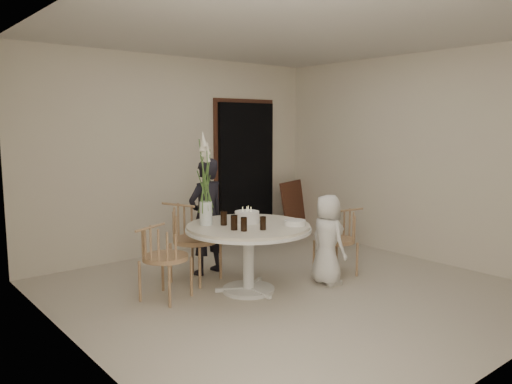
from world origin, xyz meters
TOP-DOWN VIEW (x-y plane):
  - ground at (0.00, 0.00)m, footprint 4.50×4.50m
  - room_shell at (0.00, 0.00)m, footprint 4.50×4.50m
  - doorway at (1.15, 2.19)m, footprint 1.00×0.10m
  - door_trim at (1.15, 2.23)m, footprint 1.12×0.03m
  - table at (-0.35, 0.25)m, footprint 1.33×1.33m
  - picture_frame at (1.95, 1.95)m, footprint 0.69×0.40m
  - chair_far at (-0.62, 1.04)m, footprint 0.60×0.63m
  - chair_right at (0.92, 0.04)m, footprint 0.50×0.47m
  - chair_left at (-1.25, 0.56)m, footprint 0.59×0.57m
  - girl at (-0.32, 1.09)m, footprint 0.55×0.40m
  - boy at (0.50, -0.10)m, footprint 0.38×0.53m
  - birthday_cake at (-0.30, 0.34)m, footprint 0.26×0.26m
  - cola_tumbler_a at (-0.58, 0.03)m, footprint 0.07×0.07m
  - cola_tumbler_b at (-0.40, -0.05)m, footprint 0.08×0.08m
  - cola_tumbler_c at (-0.62, 0.13)m, footprint 0.08×0.08m
  - cola_tumbler_d at (-0.56, 0.40)m, footprint 0.09×0.09m
  - plate_stack at (0.01, -0.09)m, footprint 0.28×0.28m
  - flower_vase at (-0.70, 0.52)m, footprint 0.13×0.13m

SIDE VIEW (x-z plane):
  - ground at x=0.00m, z-range 0.00..0.00m
  - picture_frame at x=1.95m, z-range 0.00..0.87m
  - boy at x=0.50m, z-range 0.00..1.01m
  - chair_right at x=0.92m, z-range 0.11..0.90m
  - chair_left at x=-1.25m, z-range 0.12..0.93m
  - chair_far at x=-0.62m, z-range 0.13..1.01m
  - table at x=-0.35m, z-range 0.25..0.98m
  - girl at x=-0.32m, z-range 0.00..1.39m
  - plate_stack at x=0.01m, z-range 0.73..0.79m
  - birthday_cake at x=-0.30m, z-range 0.71..0.88m
  - cola_tumbler_b at x=-0.40m, z-range 0.73..0.86m
  - cola_tumbler_a at x=-0.58m, z-range 0.73..0.87m
  - cola_tumbler_d at x=-0.56m, z-range 0.73..0.88m
  - cola_tumbler_c at x=-0.62m, z-range 0.73..0.88m
  - doorway at x=1.15m, z-range 0.00..2.10m
  - door_trim at x=1.15m, z-range 0.00..2.22m
  - flower_vase at x=-0.70m, z-range 0.68..1.66m
  - room_shell at x=0.00m, z-range -0.63..3.87m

